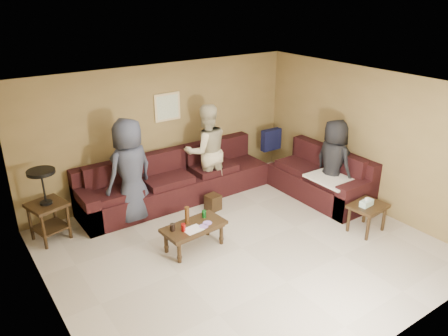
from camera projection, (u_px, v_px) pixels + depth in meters
name	position (u px, v px, depth m)	size (l,w,h in m)	color
room	(244.00, 148.00, 6.15)	(5.60, 5.50, 2.50)	#AFA494
sectional_sofa	(228.00, 183.00, 8.25)	(4.65, 2.90, 0.97)	black
coffee_table	(193.00, 228.00, 6.67)	(1.01, 0.57, 0.69)	#2F1F0F
end_table_left	(46.00, 204.00, 6.81)	(0.64, 0.64, 1.20)	#2F1F0F
side_table_right	(367.00, 209.00, 7.11)	(0.62, 0.53, 0.63)	#2F1F0F
waste_bin	(213.00, 202.00, 7.91)	(0.24, 0.24, 0.28)	#2F1F0F
wall_art	(167.00, 107.00, 8.07)	(0.52, 0.04, 0.52)	#CEB781
person_left	(130.00, 171.00, 7.30)	(0.89, 0.58, 1.82)	#313544
person_middle	(206.00, 151.00, 8.22)	(0.87, 0.68, 1.80)	#BBB08B
person_right	(333.00, 162.00, 7.93)	(0.79, 0.51, 1.61)	black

